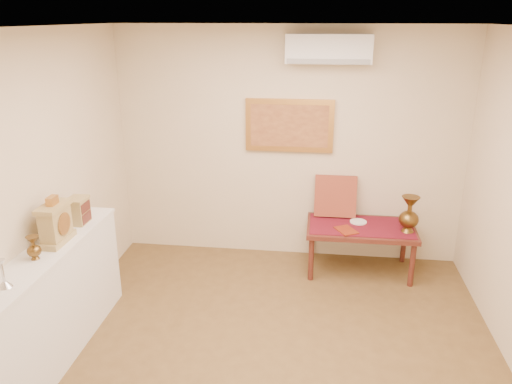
% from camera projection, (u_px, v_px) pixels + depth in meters
% --- Properties ---
extents(floor, '(4.50, 4.50, 0.00)m').
position_uv_depth(floor, '(268.00, 372.00, 4.12)').
color(floor, brown).
rests_on(floor, ground).
extents(ceiling, '(4.50, 4.50, 0.00)m').
position_uv_depth(ceiling, '(271.00, 28.00, 3.21)').
color(ceiling, white).
rests_on(ceiling, ground).
extents(wall_back, '(4.00, 0.02, 2.70)m').
position_uv_depth(wall_back, '(289.00, 146.00, 5.77)').
color(wall_back, beige).
rests_on(wall_back, ground).
extents(wall_left, '(0.02, 4.50, 2.70)m').
position_uv_depth(wall_left, '(15.00, 209.00, 3.90)').
color(wall_left, beige).
rests_on(wall_left, ground).
extents(candlestick, '(0.10, 0.10, 0.21)m').
position_uv_depth(candlestick, '(3.00, 273.00, 3.46)').
color(candlestick, silver).
rests_on(candlestick, display_ledge).
extents(brass_urn_small, '(0.11, 0.11, 0.25)m').
position_uv_depth(brass_urn_small, '(33.00, 245.00, 3.86)').
color(brass_urn_small, brown).
rests_on(brass_urn_small, display_ledge).
extents(table_cloth, '(1.14, 0.59, 0.01)m').
position_uv_depth(table_cloth, '(361.00, 226.00, 5.59)').
color(table_cloth, maroon).
rests_on(table_cloth, low_table).
extents(brass_urn_tall, '(0.22, 0.22, 0.49)m').
position_uv_depth(brass_urn_tall, '(410.00, 210.00, 5.36)').
color(brass_urn_tall, brown).
rests_on(brass_urn_tall, table_cloth).
extents(plate, '(0.19, 0.19, 0.01)m').
position_uv_depth(plate, '(358.00, 222.00, 5.67)').
color(plate, silver).
rests_on(plate, table_cloth).
extents(menu, '(0.28, 0.31, 0.01)m').
position_uv_depth(menu, '(346.00, 230.00, 5.45)').
color(menu, maroon).
rests_on(menu, table_cloth).
extents(cushion, '(0.48, 0.20, 0.49)m').
position_uv_depth(cushion, '(335.00, 196.00, 5.79)').
color(cushion, maroon).
rests_on(cushion, table_cloth).
extents(display_ledge, '(0.37, 2.02, 0.98)m').
position_uv_depth(display_ledge, '(51.00, 305.00, 4.17)').
color(display_ledge, silver).
rests_on(display_ledge, floor).
extents(mantel_clock, '(0.17, 0.36, 0.41)m').
position_uv_depth(mantel_clock, '(56.00, 223.00, 4.13)').
color(mantel_clock, tan).
rests_on(mantel_clock, display_ledge).
extents(wooden_chest, '(0.16, 0.21, 0.24)m').
position_uv_depth(wooden_chest, '(78.00, 210.00, 4.54)').
color(wooden_chest, tan).
rests_on(wooden_chest, display_ledge).
extents(low_table, '(1.20, 0.70, 0.55)m').
position_uv_depth(low_table, '(361.00, 232.00, 5.61)').
color(low_table, '#542219').
rests_on(low_table, floor).
extents(painting, '(1.00, 0.06, 0.60)m').
position_uv_depth(painting, '(289.00, 126.00, 5.66)').
color(painting, '#BB803C').
rests_on(painting, wall_back).
extents(ac_unit, '(0.90, 0.25, 0.30)m').
position_uv_depth(ac_unit, '(329.00, 49.00, 5.23)').
color(ac_unit, silver).
rests_on(ac_unit, wall_back).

